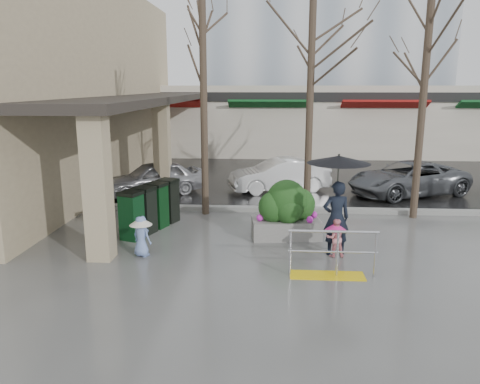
# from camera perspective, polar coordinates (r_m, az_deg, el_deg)

# --- Properties ---
(ground) EXTENTS (120.00, 120.00, 0.00)m
(ground) POSITION_cam_1_polar(r_m,az_deg,el_deg) (11.44, 3.33, -7.64)
(ground) COLOR #51514F
(ground) RESTS_ON ground
(street_asphalt) EXTENTS (120.00, 36.00, 0.01)m
(street_asphalt) POSITION_cam_1_polar(r_m,az_deg,el_deg) (32.96, 3.69, 5.87)
(street_asphalt) COLOR black
(street_asphalt) RESTS_ON ground
(curb) EXTENTS (120.00, 0.30, 0.15)m
(curb) POSITION_cam_1_polar(r_m,az_deg,el_deg) (15.24, 3.47, -2.11)
(curb) COLOR gray
(curb) RESTS_ON ground
(near_building) EXTENTS (6.00, 18.00, 8.00)m
(near_building) POSITION_cam_1_polar(r_m,az_deg,el_deg) (20.79, -22.53, 11.90)
(near_building) COLOR tan
(near_building) RESTS_ON ground
(canopy_slab) EXTENTS (2.80, 18.00, 0.25)m
(canopy_slab) POSITION_cam_1_polar(r_m,az_deg,el_deg) (19.34, -10.96, 11.51)
(canopy_slab) COLOR #2D2823
(canopy_slab) RESTS_ON pillar_front
(pillar_front) EXTENTS (0.55, 0.55, 3.50)m
(pillar_front) POSITION_cam_1_polar(r_m,az_deg,el_deg) (11.19, -16.98, 0.66)
(pillar_front) COLOR tan
(pillar_front) RESTS_ON ground
(pillar_back) EXTENTS (0.55, 0.55, 3.50)m
(pillar_back) POSITION_cam_1_polar(r_m,az_deg,el_deg) (17.33, -9.47, 5.21)
(pillar_back) COLOR tan
(pillar_back) RESTS_ON ground
(storefront_row) EXTENTS (34.00, 6.74, 4.00)m
(storefront_row) POSITION_cam_1_polar(r_m,az_deg,el_deg) (28.82, 7.75, 8.79)
(storefront_row) COLOR beige
(storefront_row) RESTS_ON ground
(handrail) EXTENTS (1.90, 0.50, 1.03)m
(handrail) POSITION_cam_1_polar(r_m,az_deg,el_deg) (10.27, 10.97, -8.07)
(handrail) COLOR yellow
(handrail) RESTS_ON ground
(tree_west) EXTENTS (3.20, 3.20, 6.80)m
(tree_west) POSITION_cam_1_polar(r_m,az_deg,el_deg) (14.51, -4.55, 17.09)
(tree_west) COLOR #382B21
(tree_west) RESTS_ON ground
(tree_midwest) EXTENTS (3.20, 3.20, 7.00)m
(tree_midwest) POSITION_cam_1_polar(r_m,az_deg,el_deg) (14.42, 8.76, 17.61)
(tree_midwest) COLOR #382B21
(tree_midwest) RESTS_ON ground
(tree_mideast) EXTENTS (3.20, 3.20, 6.50)m
(tree_mideast) POSITION_cam_1_polar(r_m,az_deg,el_deg) (15.02, 21.81, 15.24)
(tree_mideast) COLOR #382B21
(tree_mideast) RESTS_ON ground
(woman) EXTENTS (1.49, 1.49, 2.46)m
(woman) POSITION_cam_1_polar(r_m,az_deg,el_deg) (11.29, 11.77, -0.11)
(woman) COLOR black
(woman) RESTS_ON ground
(child_pink) EXTENTS (0.51, 0.51, 0.93)m
(child_pink) POSITION_cam_1_polar(r_m,az_deg,el_deg) (11.39, 11.56, -5.16)
(child_pink) COLOR pink
(child_pink) RESTS_ON ground
(child_blue) EXTENTS (0.57, 0.54, 1.00)m
(child_blue) POSITION_cam_1_polar(r_m,az_deg,el_deg) (11.41, -11.95, -4.83)
(child_blue) COLOR #7490CE
(child_blue) RESTS_ON ground
(planter) EXTENTS (1.91, 1.13, 1.58)m
(planter) POSITION_cam_1_polar(r_m,az_deg,el_deg) (12.55, 5.72, -2.21)
(planter) COLOR slate
(planter) RESTS_ON ground
(news_boxes) EXTENTS (1.28, 2.37, 1.30)m
(news_boxes) POSITION_cam_1_polar(r_m,az_deg,el_deg) (13.40, -10.80, -1.87)
(news_boxes) COLOR #0C3718
(news_boxes) RESTS_ON ground
(car_a) EXTENTS (3.95, 3.13, 1.26)m
(car_a) POSITION_cam_1_polar(r_m,az_deg,el_deg) (17.78, -10.53, 1.70)
(car_a) COLOR #9F9FA3
(car_a) RESTS_ON ground
(car_b) EXTENTS (4.05, 2.41, 1.26)m
(car_b) POSITION_cam_1_polar(r_m,az_deg,el_deg) (18.10, 4.81, 2.07)
(car_b) COLOR white
(car_b) RESTS_ON ground
(car_c) EXTENTS (4.99, 3.71, 1.26)m
(car_c) POSITION_cam_1_polar(r_m,az_deg,el_deg) (18.47, 19.80, 1.57)
(car_c) COLOR #595C61
(car_c) RESTS_ON ground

